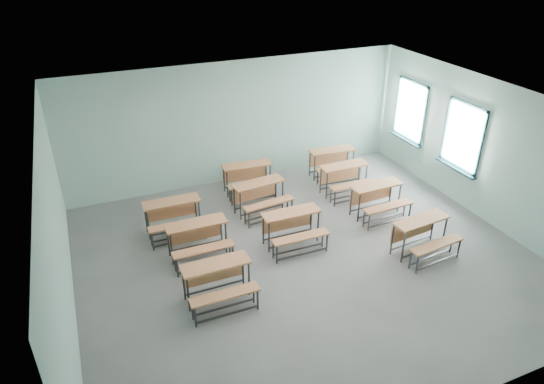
{
  "coord_description": "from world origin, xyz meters",
  "views": [
    {
      "loc": [
        -3.84,
        -7.25,
        5.98
      ],
      "look_at": [
        -0.26,
        1.2,
        1.0
      ],
      "focal_mm": 32.0,
      "sensor_mm": 36.0,
      "label": 1
    }
  ],
  "objects": [
    {
      "name": "desk_unit_r0c2",
      "position": [
        2.28,
        -0.79,
        0.52
      ],
      "size": [
        1.31,
        0.95,
        0.77
      ],
      "rotation": [
        0.0,
        0.0,
        0.1
      ],
      "color": "#C37546",
      "rests_on": "ground"
    },
    {
      "name": "desk_unit_r3c2",
      "position": [
        2.33,
        3.06,
        0.52
      ],
      "size": [
        1.3,
        0.93,
        0.77
      ],
      "rotation": [
        0.0,
        0.0,
        -0.09
      ],
      "color": "#C37546",
      "rests_on": "ground"
    },
    {
      "name": "desk_unit_r2c2",
      "position": [
        2.15,
        2.09,
        0.52
      ],
      "size": [
        1.24,
        0.84,
        0.77
      ],
      "rotation": [
        0.0,
        0.0,
        -0.01
      ],
      "color": "#C37546",
      "rests_on": "ground"
    },
    {
      "name": "desk_unit_r1c0",
      "position": [
        -2.02,
        0.88,
        0.52
      ],
      "size": [
        1.24,
        0.84,
        0.77
      ],
      "rotation": [
        0.0,
        0.0,
        -0.01
      ],
      "color": "#C37546",
      "rests_on": "ground"
    },
    {
      "name": "desk_unit_r0c0",
      "position": [
        -2.05,
        -0.58,
        0.52
      ],
      "size": [
        1.24,
        0.83,
        0.77
      ],
      "rotation": [
        0.0,
        0.0,
        -0.0
      ],
      "color": "#C37546",
      "rests_on": "ground"
    },
    {
      "name": "desk_unit_r3c1",
      "position": [
        -0.11,
        3.08,
        0.52
      ],
      "size": [
        1.3,
        0.92,
        0.77
      ],
      "rotation": [
        0.0,
        0.0,
        -0.08
      ],
      "color": "#C37546",
      "rests_on": "ground"
    },
    {
      "name": "desk_unit_r1c1",
      "position": [
        -0.06,
        0.52,
        0.52
      ],
      "size": [
        1.25,
        0.85,
        0.77
      ],
      "rotation": [
        0.0,
        0.0,
        -0.02
      ],
      "color": "#C37546",
      "rests_on": "ground"
    },
    {
      "name": "desk_unit_r2c0",
      "position": [
        -2.28,
        1.96,
        0.52
      ],
      "size": [
        1.25,
        0.85,
        0.77
      ],
      "rotation": [
        0.0,
        0.0,
        -0.02
      ],
      "color": "#C37546",
      "rests_on": "ground"
    },
    {
      "name": "desk_unit_r2c1",
      "position": [
        -0.18,
        2.05,
        0.52
      ],
      "size": [
        1.32,
        0.96,
        0.77
      ],
      "rotation": [
        0.0,
        0.0,
        0.11
      ],
      "color": "#C37546",
      "rests_on": "ground"
    },
    {
      "name": "desk_unit_r1c2",
      "position": [
        2.3,
        0.86,
        0.52
      ],
      "size": [
        1.26,
        0.86,
        0.77
      ],
      "rotation": [
        0.0,
        0.0,
        0.03
      ],
      "color": "#C37546",
      "rests_on": "ground"
    },
    {
      "name": "room",
      "position": [
        0.08,
        0.03,
        1.6
      ],
      "size": [
        9.04,
        8.04,
        3.24
      ],
      "color": "gray",
      "rests_on": "ground"
    }
  ]
}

